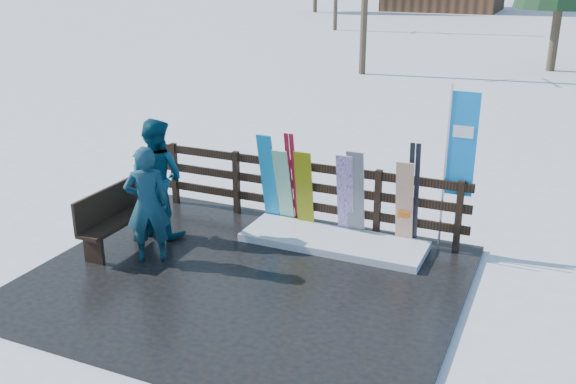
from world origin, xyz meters
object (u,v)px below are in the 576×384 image
at_px(snowboard_4, 355,195).
at_px(person_back, 157,177).
at_px(snowboard_5, 404,204).
at_px(snowboard_3, 345,196).
at_px(snowboard_1, 284,188).
at_px(rental_flag, 458,150).
at_px(snowboard_2, 304,191).
at_px(snowboard_0, 269,179).
at_px(bench, 114,217).
at_px(person_front, 147,205).

distance_m(snowboard_4, person_back, 3.23).
bearing_deg(snowboard_5, snowboard_3, 180.00).
height_order(snowboard_1, snowboard_3, snowboard_3).
distance_m(snowboard_3, rental_flag, 1.92).
bearing_deg(snowboard_2, person_back, -152.48).
bearing_deg(snowboard_0, bench, -134.18).
bearing_deg(rental_flag, snowboard_4, -169.80).
height_order(snowboard_1, snowboard_5, snowboard_5).
relative_size(rental_flag, person_back, 1.33).
distance_m(snowboard_1, snowboard_2, 0.37).
height_order(bench, snowboard_0, snowboard_0).
distance_m(snowboard_0, person_back, 1.86).
xyz_separation_m(snowboard_2, person_back, (-2.14, -1.11, 0.28)).
bearing_deg(person_front, snowboard_1, -158.79).
relative_size(bench, snowboard_5, 1.03).
distance_m(snowboard_4, person_front, 3.27).
xyz_separation_m(person_front, person_back, (-0.45, 0.90, 0.08)).
relative_size(bench, snowboard_3, 1.04).
bearing_deg(snowboard_2, person_front, -129.94).
relative_size(snowboard_3, person_front, 0.81).
bearing_deg(rental_flag, snowboard_3, -170.83).
relative_size(snowboard_2, snowboard_4, 0.93).
bearing_deg(snowboard_5, person_back, -163.79).
bearing_deg(snowboard_4, snowboard_2, -180.00).
bearing_deg(person_back, rental_flag, -158.93).
relative_size(snowboard_2, person_front, 0.79).
height_order(snowboard_3, rental_flag, rental_flag).
height_order(snowboard_0, person_back, person_back).
relative_size(snowboard_1, person_front, 0.80).
relative_size(snowboard_2, snowboard_5, 0.97).
bearing_deg(rental_flag, snowboard_0, -174.94).
distance_m(bench, snowboard_5, 4.56).
height_order(snowboard_0, snowboard_1, snowboard_0).
distance_m(snowboard_0, rental_flag, 3.16).
bearing_deg(snowboard_5, snowboard_2, -180.00).
bearing_deg(snowboard_5, person_front, -149.21).
distance_m(bench, snowboard_1, 2.80).
bearing_deg(snowboard_0, snowboard_4, 0.00).
distance_m(rental_flag, person_back, 4.78).
bearing_deg(snowboard_4, snowboard_5, 0.00).
relative_size(snowboard_1, person_back, 0.73).
bearing_deg(bench, rental_flag, 23.69).
xyz_separation_m(snowboard_1, person_back, (-1.76, -1.11, 0.28)).
relative_size(snowboard_3, person_back, 0.74).
bearing_deg(snowboard_1, snowboard_4, 0.00).
distance_m(snowboard_5, person_back, 4.00).
xyz_separation_m(rental_flag, person_front, (-4.08, -2.28, -0.71)).
bearing_deg(snowboard_1, snowboard_3, 0.00).
xyz_separation_m(bench, person_back, (0.33, 0.75, 0.47)).
xyz_separation_m(bench, snowboard_2, (2.46, 1.86, 0.18)).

